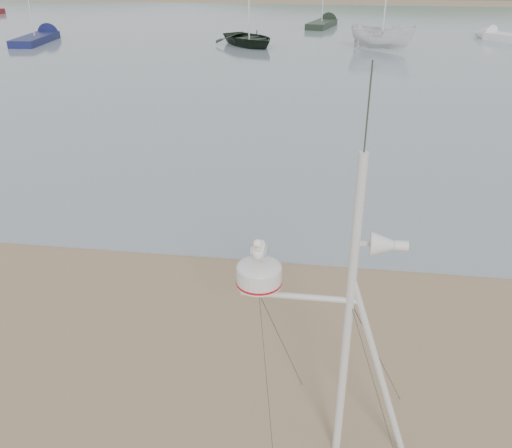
# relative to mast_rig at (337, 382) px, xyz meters

# --- Properties ---
(ground) EXTENTS (560.00, 560.00, 0.00)m
(ground) POSITION_rel_mast_rig_xyz_m (-3.28, 0.82, -1.24)
(ground) COLOR #7F6549
(ground) RESTS_ON ground
(sandbar) EXTENTS (560.00, 7.00, 0.07)m
(sandbar) POSITION_rel_mast_rig_xyz_m (-3.28, 70.82, -1.16)
(sandbar) COLOR #7F6549
(sandbar) RESTS_ON water
(hill_ridge) EXTENTS (620.00, 180.00, 80.00)m
(hill_ridge) POSITION_rel_mast_rig_xyz_m (15.24, 235.82, -20.93)
(hill_ridge) COLOR #1F3616
(hill_ridge) RESTS_ON ground
(mast_rig) EXTENTS (2.27, 2.43, 5.13)m
(mast_rig) POSITION_rel_mast_rig_xyz_m (0.00, 0.00, 0.00)
(mast_rig) COLOR beige
(mast_rig) RESTS_ON ground
(boat_dark) EXTENTS (3.35, 3.12, 4.97)m
(boat_dark) POSITION_rel_mast_rig_xyz_m (-6.17, 33.59, 1.29)
(boat_dark) COLOR black
(boat_dark) RESTS_ON water
(boat_white) EXTENTS (2.21, 2.19, 4.40)m
(boat_white) POSITION_rel_mast_rig_xyz_m (2.80, 33.01, 1.00)
(boat_white) COLOR silver
(boat_white) RESTS_ON water
(sailboat_blue_near) EXTENTS (2.31, 7.04, 6.88)m
(sailboat_blue_near) POSITION_rel_mast_rig_xyz_m (-21.76, 34.66, -0.94)
(sailboat_blue_near) COLOR #131744
(sailboat_blue_near) RESTS_ON ground
(sailboat_dark_mid) EXTENTS (3.05, 6.58, 6.37)m
(sailboat_dark_mid) POSITION_rel_mast_rig_xyz_m (-1.10, 46.09, -0.94)
(sailboat_dark_mid) COLOR black
(sailboat_dark_mid) RESTS_ON ground
(sailboat_white_near) EXTENTS (5.21, 5.87, 6.32)m
(sailboat_white_near) POSITION_rel_mast_rig_xyz_m (11.75, 38.95, -0.94)
(sailboat_white_near) COLOR silver
(sailboat_white_near) RESTS_ON ground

